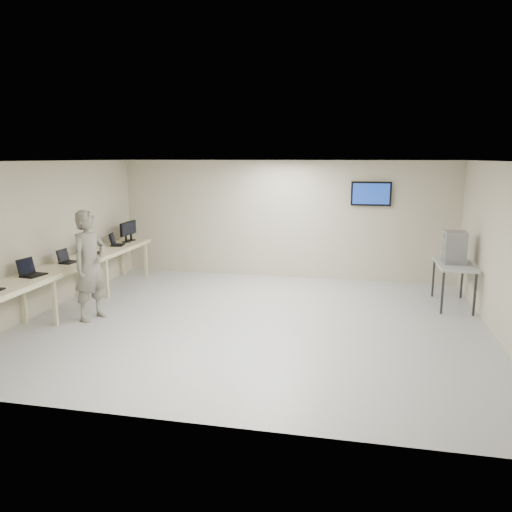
# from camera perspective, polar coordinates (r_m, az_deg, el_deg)

# --- Properties ---
(room) EXTENTS (8.01, 7.01, 2.81)m
(room) POSITION_cam_1_polar(r_m,az_deg,el_deg) (8.61, 0.02, 1.51)
(room) COLOR #999999
(room) RESTS_ON ground
(workbench) EXTENTS (0.76, 6.00, 0.90)m
(workbench) POSITION_cam_1_polar(r_m,az_deg,el_deg) (10.04, -20.71, -1.21)
(workbench) COLOR beige
(workbench) RESTS_ON ground
(laptop_1) EXTENTS (0.35, 0.41, 0.30)m
(laptop_1) POSITION_cam_1_polar(r_m,az_deg,el_deg) (9.22, -24.39, -1.60)
(laptop_1) COLOR black
(laptop_1) RESTS_ON workbench
(laptop_2) EXTENTS (0.29, 0.35, 0.26)m
(laptop_2) POSITION_cam_1_polar(r_m,az_deg,el_deg) (10.10, -20.87, -0.35)
(laptop_2) COLOR black
(laptop_2) RESTS_ON workbench
(laptop_3) EXTENTS (0.36, 0.41, 0.29)m
(laptop_3) POSITION_cam_1_polar(r_m,az_deg,el_deg) (10.86, -18.35, 0.63)
(laptop_3) COLOR black
(laptop_3) RESTS_ON workbench
(laptop_4) EXTENTS (0.36, 0.41, 0.28)m
(laptop_4) POSITION_cam_1_polar(r_m,az_deg,el_deg) (11.74, -15.77, 1.52)
(laptop_4) COLOR black
(laptop_4) RESTS_ON workbench
(monitor_near) EXTENTS (0.21, 0.47, 0.47)m
(monitor_near) POSITION_cam_1_polar(r_m,az_deg,el_deg) (12.10, -14.67, 2.86)
(monitor_near) COLOR black
(monitor_near) RESTS_ON workbench
(monitor_far) EXTENTS (0.21, 0.48, 0.47)m
(monitor_far) POSITION_cam_1_polar(r_m,az_deg,el_deg) (12.33, -14.12, 3.05)
(monitor_far) COLOR black
(monitor_far) RESTS_ON workbench
(soldier) EXTENTS (0.66, 0.82, 1.97)m
(soldier) POSITION_cam_1_polar(r_m,az_deg,el_deg) (9.29, -18.43, -1.04)
(soldier) COLOR #606158
(soldier) RESTS_ON ground
(side_table) EXTENTS (0.66, 1.42, 0.85)m
(side_table) POSITION_cam_1_polar(r_m,az_deg,el_deg) (10.40, 21.71, -1.17)
(side_table) COLOR #9A9A9A
(side_table) RESTS_ON ground
(storage_bins) EXTENTS (0.39, 0.44, 0.62)m
(storage_bins) POSITION_cam_1_polar(r_m,az_deg,el_deg) (10.32, 21.75, 0.92)
(storage_bins) COLOR gray
(storage_bins) RESTS_ON side_table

